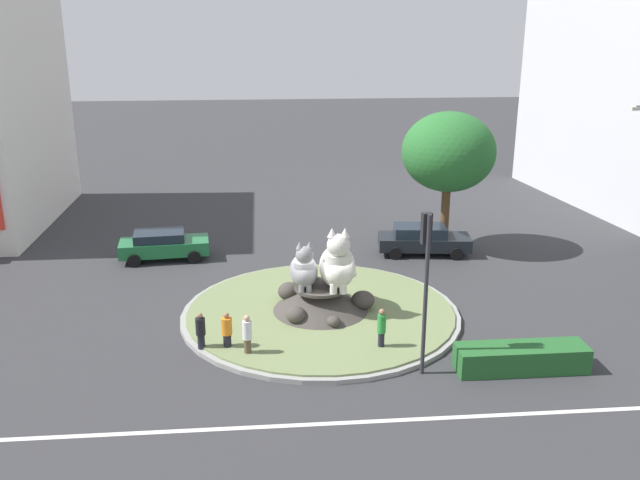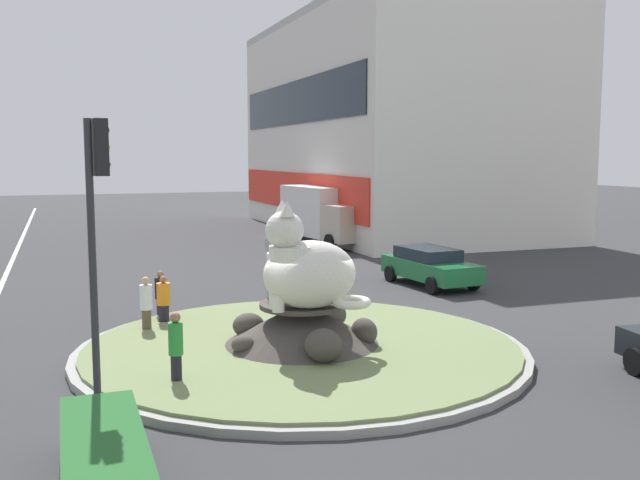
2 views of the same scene
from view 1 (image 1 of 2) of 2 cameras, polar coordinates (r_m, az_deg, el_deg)
The scene contains 14 objects.
ground_plane at distance 28.42m, azimuth 0.04°, elevation -6.28°, with size 160.00×160.00×0.00m, color #333335.
lane_centreline at distance 21.47m, azimuth 1.99°, elevation -14.91°, with size 112.00×0.20×0.01m, color silver.
roundabout_island at distance 28.29m, azimuth 0.05°, elevation -5.60°, with size 11.38×11.38×1.30m.
cat_statue_grey at distance 27.57m, azimuth -1.34°, elevation -2.45°, with size 1.32×2.10×2.05m.
cat_statue_white at distance 27.50m, azimuth 1.49°, elevation -2.03°, with size 1.82×2.68×2.65m.
traffic_light_mast at distance 22.84m, azimuth 8.77°, elevation -2.07°, with size 0.35×0.46×5.67m.
clipped_hedge_strip at distance 25.09m, azimuth 16.35°, elevation -9.37°, with size 4.55×1.20×0.90m, color #235B28.
broadleaf_tree_behind_island at distance 35.91m, azimuth 10.61°, elevation 7.17°, with size 4.79×4.79×7.21m.
pedestrian_black_shirt at distance 25.44m, azimuth -9.86°, elevation -7.53°, with size 0.35×0.35×1.58m.
pedestrian_orange_shirt at distance 25.33m, azimuth -7.72°, elevation -7.56°, with size 0.39×0.39×1.58m.
pedestrian_white_shirt at distance 24.75m, azimuth -6.05°, elevation -7.91°, with size 0.34×0.34×1.70m.
pedestrian_green_shirt at distance 25.16m, azimuth 5.12°, elevation -7.38°, with size 0.31×0.31×1.72m.
sedan_on_far_lane at distance 35.81m, azimuth 8.53°, elevation 0.06°, with size 4.85×2.42×1.52m.
hatchback_near_shophouse at distance 35.55m, azimuth -12.87°, elevation -0.36°, with size 4.56×2.37×1.46m.
Camera 1 is at (-2.31, -25.83, 11.63)m, focal length 38.59 mm.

